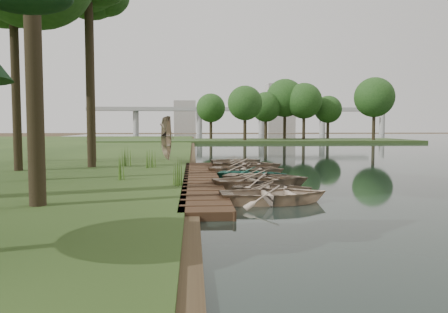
{
  "coord_description": "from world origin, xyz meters",
  "views": [
    {
      "loc": [
        -1.96,
        -19.61,
        2.62
      ],
      "look_at": [
        -0.53,
        0.65,
        1.2
      ],
      "focal_mm": 35.0,
      "sensor_mm": 36.0,
      "label": 1
    }
  ],
  "objects": [
    {
      "name": "peninsula",
      "position": [
        8.0,
        50.0,
        0.23
      ],
      "size": [
        50.0,
        14.0,
        0.45
      ],
      "primitive_type": "cube",
      "color": "#30461F",
      "rests_on": "ground"
    },
    {
      "name": "bridge",
      "position": [
        12.31,
        120.0,
        7.08
      ],
      "size": [
        95.9,
        4.0,
        8.6
      ],
      "color": "#A5A5A0",
      "rests_on": "ground"
    },
    {
      "name": "rowboat_5",
      "position": [
        0.79,
        2.64,
        0.45
      ],
      "size": [
        4.49,
        3.78,
        0.8
      ],
      "primitive_type": "imported",
      "rotation": [
        0.0,
        0.0,
        1.26
      ],
      "color": "tan",
      "rests_on": "water"
    },
    {
      "name": "rowboat_7",
      "position": [
        1.15,
        5.38,
        0.46
      ],
      "size": [
        4.51,
        3.69,
        0.82
      ],
      "primitive_type": "imported",
      "rotation": [
        0.0,
        0.0,
        1.33
      ],
      "color": "tan",
      "rests_on": "water"
    },
    {
      "name": "ground",
      "position": [
        0.0,
        0.0,
        0.0
      ],
      "size": [
        300.0,
        300.0,
        0.0
      ],
      "primitive_type": "plane",
      "color": "#3D2F1D"
    },
    {
      "name": "stored_rowboat",
      "position": [
        -3.65,
        9.64,
        0.61
      ],
      "size": [
        3.35,
        2.69,
        0.62
      ],
      "primitive_type": "imported",
      "rotation": [
        3.14,
        0.0,
        1.37
      ],
      "color": "tan",
      "rests_on": "bank"
    },
    {
      "name": "boardwalk",
      "position": [
        -1.6,
        0.0,
        0.15
      ],
      "size": [
        1.6,
        16.0,
        0.3
      ],
      "primitive_type": "cube",
      "color": "#362314",
      "rests_on": "ground"
    },
    {
      "name": "rowboat_6",
      "position": [
        1.07,
        4.23,
        0.36
      ],
      "size": [
        3.26,
        2.54,
        0.62
      ],
      "primitive_type": "imported",
      "rotation": [
        0.0,
        0.0,
        1.72
      ],
      "color": "tan",
      "rests_on": "water"
    },
    {
      "name": "rowboat_4",
      "position": [
        0.85,
        0.98,
        0.39
      ],
      "size": [
        3.91,
        3.34,
        0.69
      ],
      "primitive_type": "imported",
      "rotation": [
        0.0,
        0.0,
        1.23
      ],
      "color": "#2A7560",
      "rests_on": "water"
    },
    {
      "name": "reeds_2",
      "position": [
        -5.83,
        6.1,
        0.83
      ],
      "size": [
        0.6,
        0.6,
        1.06
      ],
      "primitive_type": "cone",
      "color": "#3F661E",
      "rests_on": "bank"
    },
    {
      "name": "rowboat_3",
      "position": [
        1.2,
        -0.79,
        0.44
      ],
      "size": [
        4.47,
        3.91,
        0.77
      ],
      "primitive_type": "imported",
      "rotation": [
        0.0,
        0.0,
        1.16
      ],
      "color": "tan",
      "rests_on": "water"
    },
    {
      "name": "rowboat_8",
      "position": [
        0.92,
        6.83,
        0.4
      ],
      "size": [
        3.66,
        2.79,
        0.71
      ],
      "primitive_type": "imported",
      "rotation": [
        0.0,
        0.0,
        1.46
      ],
      "color": "tan",
      "rests_on": "water"
    },
    {
      "name": "building_b",
      "position": [
        -5.0,
        145.0,
        6.0
      ],
      "size": [
        8.0,
        8.0,
        12.0
      ],
      "primitive_type": "cube",
      "color": "#A5A5A0",
      "rests_on": "ground"
    },
    {
      "name": "rowboat_9",
      "position": [
        0.87,
        8.84,
        0.4
      ],
      "size": [
        3.56,
        2.7,
        0.69
      ],
      "primitive_type": "imported",
      "rotation": [
        0.0,
        0.0,
        1.67
      ],
      "color": "tan",
      "rests_on": "water"
    },
    {
      "name": "reeds_3",
      "position": [
        -4.3,
        4.85,
        0.82
      ],
      "size": [
        0.6,
        0.6,
        1.04
      ],
      "primitive_type": "cone",
      "color": "#3F661E",
      "rests_on": "bank"
    },
    {
      "name": "rowboat_0",
      "position": [
        0.73,
        -5.34,
        0.43
      ],
      "size": [
        3.79,
        2.82,
        0.75
      ],
      "primitive_type": "imported",
      "rotation": [
        0.0,
        0.0,
        1.63
      ],
      "color": "tan",
      "rests_on": "water"
    },
    {
      "name": "rowboat_1",
      "position": [
        0.99,
        -3.53,
        0.36
      ],
      "size": [
        3.4,
        2.76,
        0.62
      ],
      "primitive_type": "imported",
      "rotation": [
        0.0,
        0.0,
        1.34
      ],
      "color": "tan",
      "rests_on": "water"
    },
    {
      "name": "reeds_0",
      "position": [
        -2.6,
        -2.52,
        0.8
      ],
      "size": [
        0.6,
        0.6,
        1.0
      ],
      "primitive_type": "cone",
      "color": "#3F661E",
      "rests_on": "bank"
    },
    {
      "name": "rowboat_2",
      "position": [
        0.8,
        -1.87,
        0.45
      ],
      "size": [
        4.47,
        3.68,
        0.8
      ],
      "primitive_type": "imported",
      "rotation": [
        0.0,
        0.0,
        1.83
      ],
      "color": "tan",
      "rests_on": "water"
    },
    {
      "name": "far_trees",
      "position": [
        4.67,
        50.0,
        6.43
      ],
      "size": [
        45.6,
        5.6,
        8.8
      ],
      "color": "black",
      "rests_on": "peninsula"
    },
    {
      "name": "building_a",
      "position": [
        30.0,
        140.0,
        9.0
      ],
      "size": [
        10.0,
        8.0,
        18.0
      ],
      "primitive_type": "cube",
      "color": "#A5A5A0",
      "rests_on": "ground"
    },
    {
      "name": "reeds_1",
      "position": [
        -5.12,
        -0.61,
        0.82
      ],
      "size": [
        0.6,
        0.6,
        1.04
      ],
      "primitive_type": "cone",
      "color": "#3F661E",
      "rests_on": "bank"
    }
  ]
}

